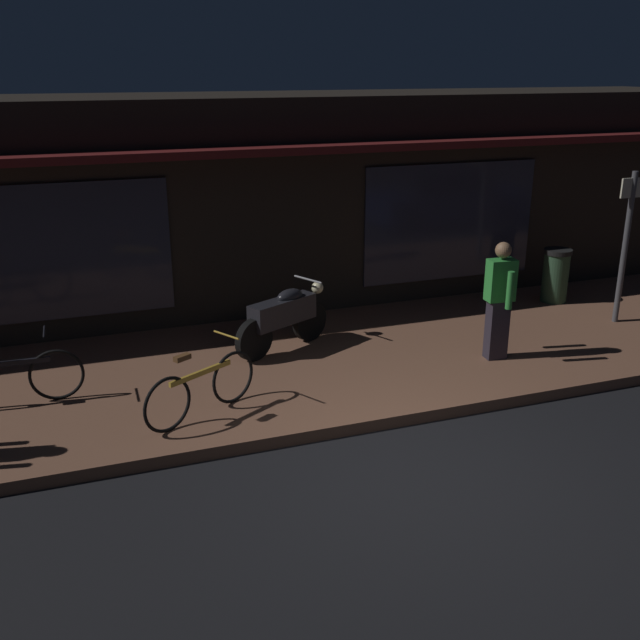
# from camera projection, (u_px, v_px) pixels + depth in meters

# --- Properties ---
(ground_plane) EXTENTS (60.00, 60.00, 0.00)m
(ground_plane) POSITION_uv_depth(u_px,v_px,m) (407.00, 475.00, 7.73)
(ground_plane) COLOR black
(sidewalk_slab) EXTENTS (18.00, 4.00, 0.15)m
(sidewalk_slab) POSITION_uv_depth(u_px,v_px,m) (313.00, 364.00, 10.37)
(sidewalk_slab) COLOR brown
(sidewalk_slab) RESTS_ON ground_plane
(storefront_building) EXTENTS (18.00, 3.30, 3.60)m
(storefront_building) POSITION_uv_depth(u_px,v_px,m) (249.00, 202.00, 12.81)
(storefront_building) COLOR black
(storefront_building) RESTS_ON ground_plane
(motorcycle) EXTENTS (1.58, 0.91, 0.97)m
(motorcycle) POSITION_uv_depth(u_px,v_px,m) (284.00, 316.00, 10.58)
(motorcycle) COLOR black
(motorcycle) RESTS_ON sidewalk_slab
(bicycle_parked) EXTENTS (1.66, 0.42, 0.91)m
(bicycle_parked) POSITION_uv_depth(u_px,v_px,m) (12.00, 378.00, 8.86)
(bicycle_parked) COLOR black
(bicycle_parked) RESTS_ON sidewalk_slab
(bicycle_extra) EXTENTS (1.46, 0.86, 0.91)m
(bicycle_extra) POSITION_uv_depth(u_px,v_px,m) (201.00, 388.00, 8.58)
(bicycle_extra) COLOR black
(bicycle_extra) RESTS_ON sidewalk_slab
(person_bystander) EXTENTS (0.40, 0.62, 1.67)m
(person_bystander) POSITION_uv_depth(u_px,v_px,m) (499.00, 298.00, 10.13)
(person_bystander) COLOR #28232D
(person_bystander) RESTS_ON sidewalk_slab
(sign_post) EXTENTS (0.44, 0.09, 2.40)m
(sign_post) POSITION_uv_depth(u_px,v_px,m) (626.00, 239.00, 11.43)
(sign_post) COLOR #47474C
(sign_post) RESTS_ON sidewalk_slab
(trash_bin) EXTENTS (0.48, 0.48, 0.93)m
(trash_bin) POSITION_uv_depth(u_px,v_px,m) (555.00, 275.00, 12.74)
(trash_bin) COLOR #2D4C33
(trash_bin) RESTS_ON sidewalk_slab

